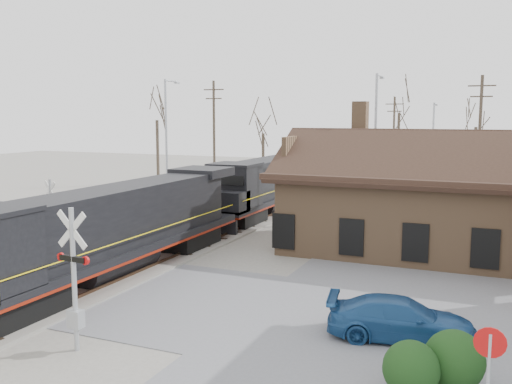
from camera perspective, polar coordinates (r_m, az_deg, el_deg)
ground at (r=25.19m, az=-15.91°, el=-9.07°), size 140.00×140.00×0.00m
road at (r=25.19m, az=-15.91°, el=-9.03°), size 60.00×9.00×0.03m
track_main at (r=37.62m, az=-1.31°, el=-3.14°), size 3.40×90.00×0.24m
track_siding at (r=39.68m, az=-7.23°, el=-2.63°), size 3.40×90.00×0.24m
depot at (r=31.12m, az=16.72°, el=-1.37°), size 15.20×9.31×7.90m
locomotive_lead at (r=25.41m, az=-14.69°, el=-3.77°), size 2.81×18.85×4.18m
locomotive_trailing at (r=41.94m, az=1.60°, el=0.93°), size 2.81×18.85×3.96m
crossbuck_near at (r=18.24m, az=-17.71°, el=-8.88°), size 1.26×0.33×4.42m
crossbuck_far at (r=31.82m, az=-19.78°, el=-2.39°), size 1.08×0.36×3.83m
do_not_enter_sign at (r=14.41m, az=22.29°, el=-15.23°), size 0.72×0.08×2.42m
parked_car at (r=19.20m, az=14.30°, el=-12.22°), size 4.93×2.69×1.35m
hedge_a at (r=15.70m, az=15.25°, el=-16.70°), size 1.45×1.45×1.45m
hedge_b at (r=16.34m, az=19.20°, el=-15.60°), size 1.59×1.59×1.59m
streetlight_a at (r=44.15m, az=-8.87°, el=5.42°), size 0.25×2.04×9.82m
streetlight_b at (r=39.03m, az=11.87°, el=5.09°), size 0.25×2.04×9.85m
streetlight_c at (r=55.48m, az=17.27°, el=4.80°), size 0.25×2.04×8.27m
utility_pole_a at (r=52.40m, az=-4.22°, el=5.71°), size 2.00×0.24×10.22m
utility_pole_b at (r=66.14m, az=13.59°, el=5.46°), size 2.00×0.24×9.16m
utility_pole_c at (r=46.73m, az=21.42°, el=4.91°), size 2.00×0.24×10.13m
tree_a at (r=60.33m, az=-9.90°, el=8.13°), size 4.41×4.41×10.82m
tree_b at (r=58.54m, az=0.72°, el=6.71°), size 3.52×3.52×8.62m
tree_c at (r=68.41m, az=14.16°, el=8.68°), size 4.92×4.92×12.05m
tree_d at (r=63.07m, az=21.18°, el=6.96°), size 3.95×3.95×9.68m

